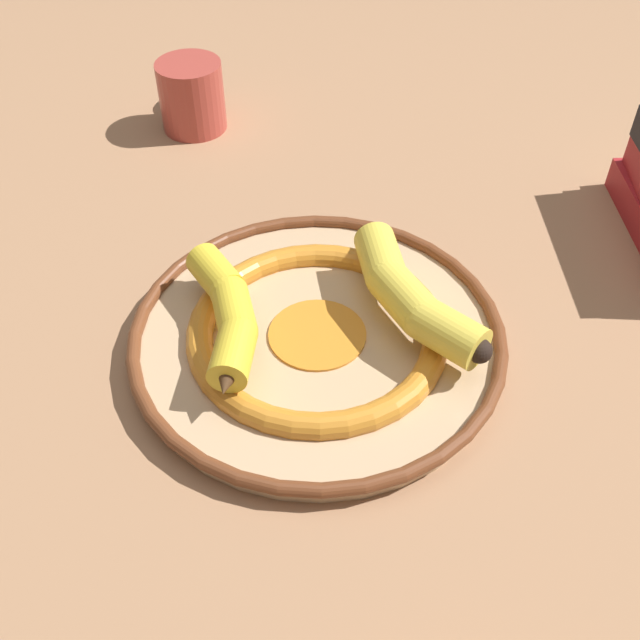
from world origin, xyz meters
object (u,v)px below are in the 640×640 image
Objects in this scene: decorative_bowl at (320,336)px; banana_a at (407,292)px; banana_b at (228,314)px; coffee_mug at (192,94)px.

banana_a is at bearing -144.71° from decorative_bowl.
coffee_mug is (0.21, -0.33, -0.00)m from banana_b.
banana_a is 0.43m from coffee_mug.
banana_a reaches higher than decorative_bowl.
coffee_mug reaches higher than banana_b.
banana_b is 1.26× the size of coffee_mug.
banana_a is (-0.06, -0.05, 0.04)m from decorative_bowl.
decorative_bowl is 0.41m from coffee_mug.
decorative_bowl is 2.73× the size of coffee_mug.
coffee_mug is at bearing -175.72° from banana_a.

